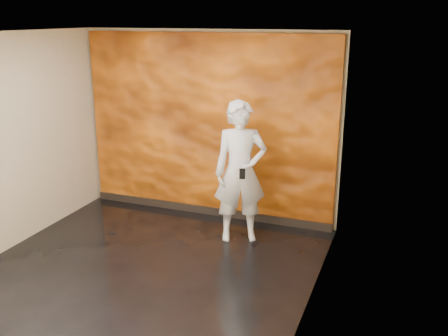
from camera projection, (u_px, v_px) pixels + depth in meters
room at (141, 160)px, 5.70m from camera, size 4.02×4.02×2.81m
feature_wall at (207, 127)px, 7.46m from camera, size 3.90×0.06×2.75m
baseboard at (207, 210)px, 7.81m from camera, size 3.90×0.04×0.12m
man at (240, 172)px, 6.69m from camera, size 0.83×0.71×1.94m
phone at (242, 174)px, 6.41m from camera, size 0.08×0.04×0.14m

